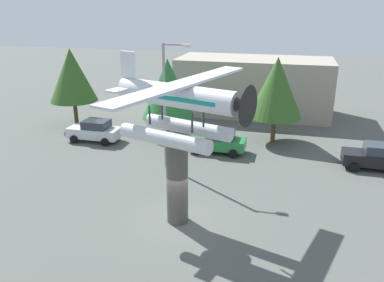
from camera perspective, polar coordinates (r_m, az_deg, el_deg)
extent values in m
plane|color=#515651|center=(20.89, -2.08, -11.42)|extent=(140.00, 140.00, 0.00)
cylinder|color=#4C4742|center=(19.83, -2.16, -5.87)|extent=(1.10, 1.10, 4.47)
cylinder|color=silver|center=(18.09, -4.04, 0.39)|extent=(4.78, 2.13, 0.70)
cylinder|color=#333338|center=(17.59, 0.02, 2.62)|extent=(0.13, 0.13, 0.90)
cylinder|color=#333338|center=(18.92, -6.16, 3.74)|extent=(0.13, 0.13, 0.90)
cylinder|color=silver|center=(19.65, -0.62, 2.02)|extent=(4.78, 2.13, 0.70)
cylinder|color=#333338|center=(18.41, 1.68, 3.39)|extent=(0.13, 0.13, 0.90)
cylinder|color=#333338|center=(19.69, -4.36, 4.42)|extent=(0.13, 0.13, 0.90)
cylinder|color=silver|center=(18.37, -2.33, 6.57)|extent=(6.24, 2.94, 1.10)
cube|color=teal|center=(18.26, -1.81, 6.50)|extent=(4.48, 2.41, 0.20)
cone|color=#262628|center=(16.80, 6.90, 5.20)|extent=(0.94, 1.05, 0.88)
cylinder|color=black|center=(16.64, 8.14, 5.00)|extent=(0.59, 1.73, 1.80)
cube|color=silver|center=(18.03, -1.30, 8.31)|extent=(4.22, 10.24, 0.12)
cube|color=silver|center=(20.03, -9.03, 7.74)|extent=(1.52, 2.88, 0.10)
cube|color=silver|center=(19.84, -9.20, 10.85)|extent=(0.89, 0.39, 1.30)
cube|color=silver|center=(32.85, -13.98, 1.21)|extent=(4.20, 1.70, 0.80)
cube|color=#2D333D|center=(32.52, -13.70, 2.38)|extent=(2.00, 1.56, 0.64)
cylinder|color=black|center=(34.35, -15.23, 1.21)|extent=(0.64, 0.22, 0.64)
cylinder|color=black|center=(32.89, -16.73, 0.24)|extent=(0.64, 0.22, 0.64)
cylinder|color=black|center=(33.14, -11.15, 0.86)|extent=(0.64, 0.22, 0.64)
cylinder|color=black|center=(31.62, -12.51, -0.16)|extent=(0.64, 0.22, 0.64)
cube|color=#237A38|center=(29.56, 3.65, -0.29)|extent=(4.20, 1.70, 0.80)
cube|color=#2D333D|center=(29.28, 4.16, 1.00)|extent=(2.00, 1.56, 0.64)
cylinder|color=black|center=(30.78, 1.49, -0.22)|extent=(0.64, 0.22, 0.64)
cylinder|color=black|center=(29.14, 0.69, -1.39)|extent=(0.64, 0.22, 0.64)
cylinder|color=black|center=(30.34, 6.46, -0.65)|extent=(0.64, 0.22, 0.64)
cylinder|color=black|center=(28.67, 5.95, -1.86)|extent=(0.64, 0.22, 0.64)
cube|color=black|center=(29.30, 24.97, -2.35)|extent=(4.20, 1.70, 0.80)
cube|color=#2D333D|center=(29.12, 25.65, -1.08)|extent=(2.00, 1.56, 0.64)
cylinder|color=black|center=(30.03, 22.07, -2.24)|extent=(0.64, 0.22, 0.64)
cylinder|color=black|center=(28.38, 22.48, -3.56)|extent=(0.64, 0.22, 0.64)
cylinder|color=gray|center=(25.80, -3.99, 4.77)|extent=(0.18, 0.18, 8.35)
cylinder|color=gray|center=(24.83, -2.40, 13.79)|extent=(1.60, 0.12, 0.12)
cube|color=silver|center=(24.64, -0.80, 13.65)|extent=(0.50, 0.28, 0.20)
cube|color=#9E9384|center=(40.12, 8.92, 7.86)|extent=(14.92, 6.47, 5.50)
cylinder|color=brown|center=(37.18, -16.48, 3.86)|extent=(0.36, 0.36, 2.36)
cone|color=#335B23|center=(36.44, -17.00, 9.13)|extent=(4.14, 4.14, 4.60)
cylinder|color=brown|center=(33.33, -3.40, 2.15)|extent=(0.36, 0.36, 1.56)
cone|color=#287033|center=(32.51, -3.51, 7.59)|extent=(4.40, 4.40, 4.89)
cylinder|color=brown|center=(32.36, 11.69, 1.71)|extent=(0.36, 0.36, 2.08)
cone|color=#335B23|center=(31.51, 12.12, 7.59)|extent=(4.24, 4.24, 4.71)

